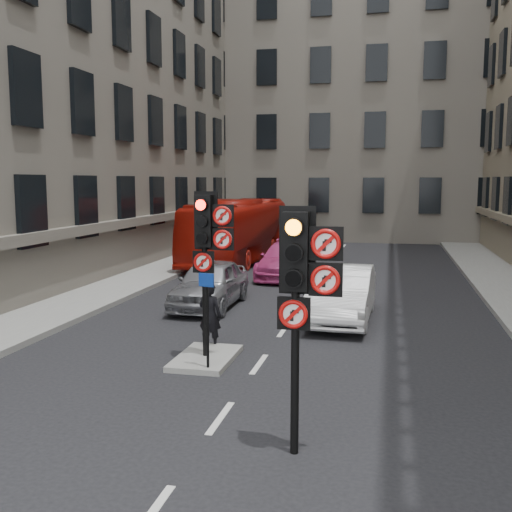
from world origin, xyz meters
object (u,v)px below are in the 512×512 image
at_px(signal_near, 302,278).
at_px(signal_far, 208,238).
at_px(car_white, 342,294).
at_px(motorcycle, 307,297).
at_px(car_silver, 210,284).
at_px(car_pink, 287,260).
at_px(bus_red, 239,230).
at_px(info_sign, 207,307).
at_px(motorcyclist, 210,315).

bearing_deg(signal_near, signal_far, 123.02).
relative_size(signal_far, car_white, 0.78).
bearing_deg(signal_far, signal_near, -56.98).
relative_size(car_white, motorcycle, 2.65).
height_order(car_silver, car_white, car_white).
bearing_deg(signal_far, car_pink, 91.44).
bearing_deg(motorcycle, car_pink, 104.82).
distance_m(bus_red, info_sign, 17.08).
xyz_separation_m(car_pink, info_sign, (0.51, -12.47, 0.68)).
distance_m(signal_near, car_silver, 10.54).
height_order(bus_red, info_sign, bus_red).
height_order(car_silver, bus_red, bus_red).
bearing_deg(car_white, bus_red, 118.99).
height_order(car_silver, motorcycle, car_silver).
height_order(motorcycle, info_sign, info_sign).
relative_size(car_silver, car_white, 0.93).
distance_m(car_white, info_sign, 5.83).
bearing_deg(motorcycle, signal_near, -82.79).
relative_size(car_silver, info_sign, 2.19).
xyz_separation_m(signal_far, bus_red, (-3.39, 15.89, -1.19)).
bearing_deg(motorcyclist, info_sign, 115.26).
height_order(signal_near, car_silver, signal_near).
height_order(signal_far, info_sign, signal_far).
height_order(car_white, bus_red, bus_red).
xyz_separation_m(signal_near, bus_red, (-5.99, 19.89, -1.07)).
distance_m(car_silver, bus_red, 10.59).
bearing_deg(car_silver, motorcyclist, -72.99).
bearing_deg(car_silver, signal_far, -73.19).
bearing_deg(car_white, motorcycle, 153.11).
bearing_deg(info_sign, signal_near, -39.02).
distance_m(car_white, car_pink, 7.68).
bearing_deg(motorcyclist, signal_far, 115.74).
xyz_separation_m(car_silver, info_sign, (1.86, -6.28, 0.65)).
bearing_deg(car_silver, info_sign, -73.45).
bearing_deg(car_pink, signal_near, -79.35).
relative_size(car_pink, motorcyclist, 3.10).
bearing_deg(car_pink, car_white, -68.37).
xyz_separation_m(car_silver, car_white, (4.17, -0.95, 0.03)).
relative_size(car_white, car_pink, 0.95).
bearing_deg(signal_near, car_silver, 114.18).
distance_m(car_pink, motorcycle, 6.80).
bearing_deg(motorcyclist, motorcycle, -103.14).
relative_size(signal_far, motorcyclist, 2.29).
bearing_deg(signal_near, motorcycle, 97.23).
bearing_deg(signal_near, bus_red, 106.75).
relative_size(signal_near, car_white, 0.78).
xyz_separation_m(motorcyclist, info_sign, (0.50, -1.82, 0.61)).
height_order(signal_near, car_pink, signal_near).
relative_size(signal_far, car_pink, 0.74).
relative_size(motorcyclist, info_sign, 0.80).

